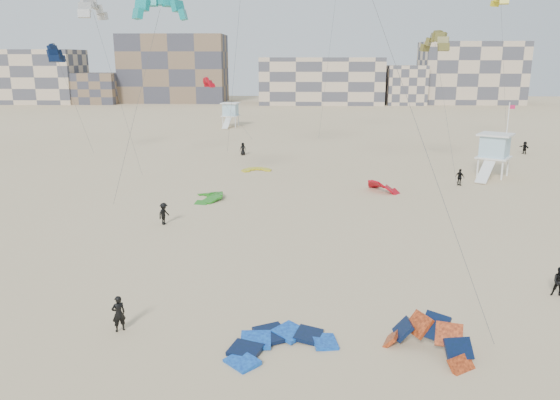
{
  "coord_description": "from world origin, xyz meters",
  "views": [
    {
      "loc": [
        3.81,
        -18.7,
        11.95
      ],
      "look_at": [
        3.04,
        6.0,
        5.48
      ],
      "focal_mm": 35.0,
      "sensor_mm": 36.0,
      "label": 1
    }
  ],
  "objects_px": {
    "kite_ground_orange": "(427,353)",
    "kitesurfer_main": "(119,314)",
    "lifeguard_tower_near": "(494,156)",
    "kite_ground_blue": "(280,348)"
  },
  "relations": [
    {
      "from": "kite_ground_orange",
      "to": "kitesurfer_main",
      "type": "bearing_deg",
      "value": -146.71
    },
    {
      "from": "kite_ground_orange",
      "to": "lifeguard_tower_near",
      "type": "height_order",
      "value": "lifeguard_tower_near"
    },
    {
      "from": "lifeguard_tower_near",
      "to": "kite_ground_orange",
      "type": "bearing_deg",
      "value": -79.77
    },
    {
      "from": "kite_ground_orange",
      "to": "kitesurfer_main",
      "type": "relative_size",
      "value": 2.19
    },
    {
      "from": "kitesurfer_main",
      "to": "lifeguard_tower_near",
      "type": "height_order",
      "value": "lifeguard_tower_near"
    },
    {
      "from": "kite_ground_blue",
      "to": "kitesurfer_main",
      "type": "bearing_deg",
      "value": 143.4
    },
    {
      "from": "kite_ground_blue",
      "to": "kite_ground_orange",
      "type": "xyz_separation_m",
      "value": [
        6.17,
        -0.21,
        0.0
      ]
    },
    {
      "from": "lifeguard_tower_near",
      "to": "kite_ground_blue",
      "type": "bearing_deg",
      "value": -87.9
    },
    {
      "from": "kite_ground_orange",
      "to": "kite_ground_blue",
      "type": "bearing_deg",
      "value": -142.4
    },
    {
      "from": "kite_ground_blue",
      "to": "kitesurfer_main",
      "type": "distance_m",
      "value": 7.44
    }
  ]
}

